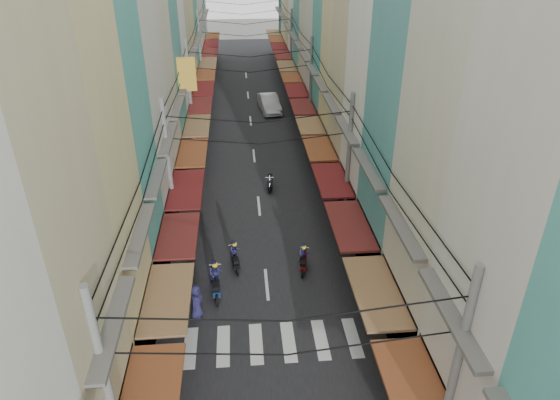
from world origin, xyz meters
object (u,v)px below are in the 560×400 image
white_car (269,111)px  market_umbrella (397,236)px  traffic_sign (402,277)px  bicycle (391,235)px

white_car → market_umbrella: market_umbrella is taller
market_umbrella → traffic_sign: traffic_sign is taller
white_car → traffic_sign: size_ratio=2.01×
white_car → traffic_sign: 29.46m
white_car → bicycle: 23.36m
bicycle → market_umbrella: (-0.94, -3.40, 2.20)m
white_car → market_umbrella: size_ratio=2.22×
market_umbrella → traffic_sign: size_ratio=0.91×
bicycle → market_umbrella: size_ratio=0.64×
traffic_sign → market_umbrella: bearing=78.4°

